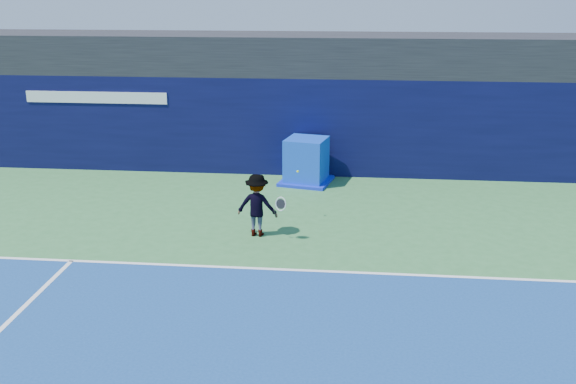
# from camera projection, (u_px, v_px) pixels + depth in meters

# --- Properties ---
(ground) EXTENTS (80.00, 80.00, 0.00)m
(ground) POSITION_uv_depth(u_px,v_px,m) (289.00, 348.00, 10.46)
(ground) COLOR #33723A
(ground) RESTS_ON ground
(baseline) EXTENTS (24.00, 0.10, 0.01)m
(baseline) POSITION_uv_depth(u_px,v_px,m) (303.00, 270.00, 13.30)
(baseline) COLOR white
(baseline) RESTS_ON ground
(stadium_band) EXTENTS (36.00, 3.00, 1.20)m
(stadium_band) POSITION_uv_depth(u_px,v_px,m) (324.00, 54.00, 20.26)
(stadium_band) COLOR black
(stadium_band) RESTS_ON back_wall_assembly
(back_wall_assembly) EXTENTS (36.00, 1.03, 3.00)m
(back_wall_assembly) POSITION_uv_depth(u_px,v_px,m) (322.00, 126.00, 19.95)
(back_wall_assembly) COLOR black
(back_wall_assembly) RESTS_ON ground
(equipment_cart) EXTENTS (1.69, 1.69, 1.36)m
(equipment_cart) POSITION_uv_depth(u_px,v_px,m) (306.00, 163.00, 19.13)
(equipment_cart) COLOR #0E3CC7
(equipment_cart) RESTS_ON ground
(tennis_player) EXTENTS (1.24, 0.71, 1.50)m
(tennis_player) POSITION_uv_depth(u_px,v_px,m) (257.00, 205.00, 15.00)
(tennis_player) COLOR white
(tennis_player) RESTS_ON ground
(tennis_ball) EXTENTS (0.06, 0.06, 0.06)m
(tennis_ball) POSITION_uv_depth(u_px,v_px,m) (298.00, 171.00, 15.87)
(tennis_ball) COLOR #B3DC18
(tennis_ball) RESTS_ON ground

